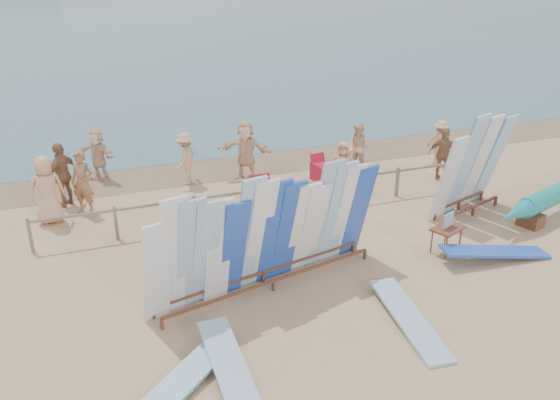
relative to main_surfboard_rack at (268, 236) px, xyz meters
name	(u,v)px	position (x,y,z in m)	size (l,w,h in m)	color
ground	(310,268)	(1.16, 0.41, -1.23)	(160.00, 160.00, 0.00)	tan
wet_sand_strip	(227,166)	(1.16, 7.61, -1.23)	(40.00, 2.60, 0.01)	#806548
fence	(268,195)	(1.16, 3.41, -0.60)	(12.08, 0.08, 0.90)	#7C6E5E
main_surfboard_rack	(268,236)	(0.00, 0.00, 0.00)	(5.47, 1.82, 2.75)	brown
side_surfboard_rack	(472,168)	(6.40, 1.76, 0.09)	(2.67, 1.50, 2.91)	brown
vendor_table	(446,239)	(4.55, 0.05, -0.89)	(0.92, 0.80, 1.02)	brown
flat_board_a	(232,382)	(-1.57, -2.68, -1.23)	(0.56, 2.70, 0.07)	#80A7CD
flat_board_b	(409,323)	(2.16, -2.24, -1.23)	(0.56, 2.70, 0.07)	#80A7CD
flat_board_d	(494,260)	(5.39, -0.72, -1.23)	(0.56, 2.70, 0.07)	blue
flat_board_e	(179,390)	(-2.47, -2.58, -1.23)	(0.56, 2.70, 0.07)	white
beach_chair_left	(262,200)	(1.16, 3.87, -0.94)	(0.61, 0.63, 0.96)	#B01228
beach_chair_right	(259,198)	(1.14, 4.14, -1.00)	(0.70, 0.71, 0.79)	#B01228
stroller	(322,177)	(3.29, 4.57, -0.79)	(0.66, 0.86, 1.08)	#B01228
beachgoer_3	(185,158)	(-0.42, 6.53, -0.41)	(1.05, 0.44, 1.63)	tan
beachgoer_extra_1	(63,175)	(-3.98, 6.06, -0.30)	(1.09, 0.47, 1.85)	#8C6042
beachgoer_6	(343,167)	(3.84, 4.32, -0.44)	(0.76, 0.36, 1.56)	tan
beachgoer_11	(98,154)	(-2.92, 7.86, -0.41)	(1.52, 0.49, 1.63)	beige
beachgoer_1	(83,182)	(-3.48, 5.35, -0.33)	(0.65, 0.36, 1.79)	#8C6042
beachgoer_10	(444,155)	(7.19, 4.12, -0.40)	(0.97, 0.42, 1.66)	#8C6042
beachgoer_0	(47,190)	(-4.39, 5.03, -0.30)	(0.91, 0.43, 1.86)	tan
beachgoer_5	(246,150)	(1.43, 6.31, -0.29)	(1.74, 0.56, 1.87)	beige
beachgoer_extra_0	(440,143)	(7.83, 5.26, -0.45)	(1.01, 0.42, 1.56)	tan
beachgoer_8	(358,148)	(4.98, 5.59, -0.41)	(0.79, 0.38, 1.63)	beige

